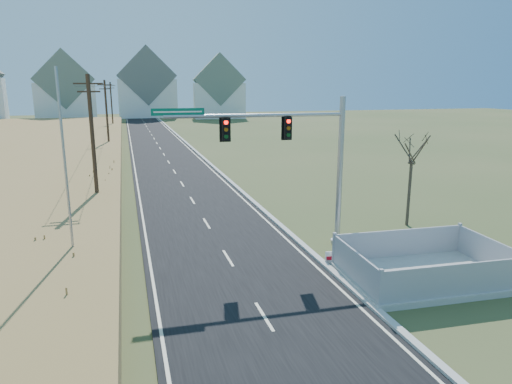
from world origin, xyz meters
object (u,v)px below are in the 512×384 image
open_sign (330,258)px  flagpole (68,196)px  bare_tree (413,146)px  fence_enclosure (424,273)px  traffic_signal_mast (306,158)px

open_sign → flagpole: (-11.50, 2.21, 3.27)m
open_sign → flagpole: 12.16m
flagpole → bare_tree: flagpole is taller
fence_enclosure → open_sign: size_ratio=11.22×
fence_enclosure → flagpole: 15.84m
open_sign → bare_tree: size_ratio=0.11×
fence_enclosure → bare_tree: bearing=63.8°
fence_enclosure → open_sign: (-3.20, 2.66, 0.04)m
traffic_signal_mast → fence_enclosure: bearing=-55.3°
open_sign → bare_tree: bare_tree is taller
traffic_signal_mast → flagpole: flagpole is taller
fence_enclosure → flagpole: (-14.70, 4.87, 3.31)m
traffic_signal_mast → flagpole: bearing=-175.3°
flagpole → open_sign: bearing=-10.9°
traffic_signal_mast → open_sign: size_ratio=15.37×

